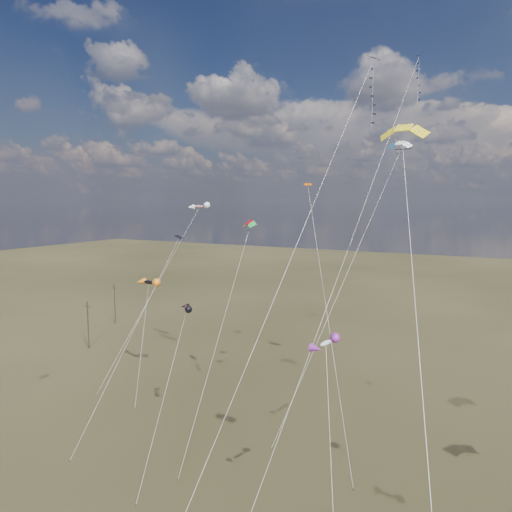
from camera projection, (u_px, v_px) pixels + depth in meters
The scene contains 13 objects.
utility_pole_near at pixel (88, 325), 75.83m from camera, with size 1.40×0.20×8.00m.
utility_pole_far at pixel (115, 303), 91.83m from camera, with size 1.40×0.20×8.00m.
diamond_black_high at pixel (361, 118), 36.55m from camera, with size 6.97×24.32×36.32m.
diamond_navy_tall at pixel (408, 105), 46.64m from camera, with size 5.86×33.07×40.11m.
diamond_black_mid at pixel (156, 285), 51.42m from camera, with size 1.63×16.69×20.47m.
diamond_orange_center at pixel (319, 259), 46.98m from camera, with size 9.81×12.44×26.50m.
parafoil_yellow at pixel (404, 130), 25.84m from camera, with size 8.63×24.74×29.29m.
parafoil_blue_white at pixel (399, 144), 50.83m from camera, with size 9.86×16.01×31.59m.
parafoil_tricolor at pixel (249, 224), 51.93m from camera, with size 2.64×16.79×22.66m.
novelty_black_orange at pixel (149, 282), 61.02m from camera, with size 5.98×8.60×14.36m.
novelty_orange_black at pixel (186, 309), 46.25m from camera, with size 4.07×12.34×14.15m.
novelty_white_purple at pixel (326, 345), 30.37m from camera, with size 5.05×10.69×15.46m.
novelty_redwhite_stripe at pixel (198, 207), 64.83m from camera, with size 8.19×15.35×24.31m.
Camera 1 is at (21.30, -22.28, 24.45)m, focal length 32.00 mm.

